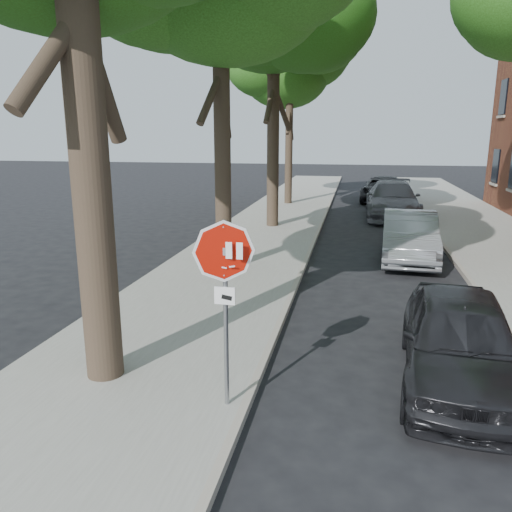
{
  "coord_description": "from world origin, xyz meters",
  "views": [
    {
      "loc": [
        0.93,
        -6.08,
        3.79
      ],
      "look_at": [
        -0.46,
        0.88,
        2.05
      ],
      "focal_mm": 35.0,
      "sensor_mm": 36.0,
      "label": 1
    }
  ],
  "objects_px": {
    "tree_far": "(290,66)",
    "car_d": "(384,189)",
    "car_b": "(409,236)",
    "tree_mid_b": "(274,20)",
    "car_c": "(392,200)",
    "stop_sign": "(225,279)",
    "car_a": "(460,340)"
  },
  "relations": [
    {
      "from": "stop_sign",
      "to": "car_b",
      "type": "relative_size",
      "value": 0.58
    },
    {
      "from": "tree_mid_b",
      "to": "car_b",
      "type": "xyz_separation_m",
      "value": [
        5.02,
        -4.6,
        -7.26
      ]
    },
    {
      "from": "tree_far",
      "to": "car_c",
      "type": "distance_m",
      "value": 8.97
    },
    {
      "from": "car_d",
      "to": "car_b",
      "type": "bearing_deg",
      "value": -83.39
    },
    {
      "from": "car_b",
      "to": "car_d",
      "type": "bearing_deg",
      "value": 93.41
    },
    {
      "from": "car_c",
      "to": "car_a",
      "type": "bearing_deg",
      "value": -89.75
    },
    {
      "from": "stop_sign",
      "to": "car_c",
      "type": "distance_m",
      "value": 18.09
    },
    {
      "from": "car_d",
      "to": "car_a",
      "type": "bearing_deg",
      "value": -83.52
    },
    {
      "from": "car_c",
      "to": "car_d",
      "type": "xyz_separation_m",
      "value": [
        -0.09,
        5.73,
        -0.11
      ]
    },
    {
      "from": "tree_mid_b",
      "to": "car_a",
      "type": "xyz_separation_m",
      "value": [
        5.02,
        -12.62,
        -7.28
      ]
    },
    {
      "from": "tree_mid_b",
      "to": "car_b",
      "type": "relative_size",
      "value": 2.3
    },
    {
      "from": "tree_mid_b",
      "to": "stop_sign",
      "type": "bearing_deg",
      "value": -83.05
    },
    {
      "from": "car_a",
      "to": "car_b",
      "type": "bearing_deg",
      "value": 95.26
    },
    {
      "from": "stop_sign",
      "to": "tree_mid_b",
      "type": "bearing_deg",
      "value": 96.95
    },
    {
      "from": "stop_sign",
      "to": "car_d",
      "type": "height_order",
      "value": "stop_sign"
    },
    {
      "from": "car_b",
      "to": "car_c",
      "type": "distance_m",
      "value": 8.21
    },
    {
      "from": "car_c",
      "to": "car_d",
      "type": "bearing_deg",
      "value": 91.11
    },
    {
      "from": "car_c",
      "to": "car_b",
      "type": "bearing_deg",
      "value": -89.75
    },
    {
      "from": "car_b",
      "to": "car_d",
      "type": "distance_m",
      "value": 13.94
    },
    {
      "from": "tree_mid_b",
      "to": "car_c",
      "type": "height_order",
      "value": "tree_mid_b"
    },
    {
      "from": "tree_far",
      "to": "car_d",
      "type": "bearing_deg",
      "value": 24.16
    },
    {
      "from": "car_b",
      "to": "tree_far",
      "type": "bearing_deg",
      "value": 117.72
    },
    {
      "from": "car_b",
      "to": "car_d",
      "type": "relative_size",
      "value": 0.87
    },
    {
      "from": "stop_sign",
      "to": "car_a",
      "type": "distance_m",
      "value": 3.84
    },
    {
      "from": "car_b",
      "to": "car_c",
      "type": "xyz_separation_m",
      "value": [
        0.0,
        8.21,
        0.09
      ]
    },
    {
      "from": "car_a",
      "to": "tree_mid_b",
      "type": "bearing_deg",
      "value": 116.96
    },
    {
      "from": "car_a",
      "to": "car_c",
      "type": "distance_m",
      "value": 16.23
    },
    {
      "from": "stop_sign",
      "to": "car_b",
      "type": "xyz_separation_m",
      "value": [
        3.3,
        9.55,
        -1.21
      ]
    },
    {
      "from": "car_b",
      "to": "car_d",
      "type": "xyz_separation_m",
      "value": [
        -0.09,
        13.94,
        -0.03
      ]
    },
    {
      "from": "tree_mid_b",
      "to": "car_b",
      "type": "height_order",
      "value": "tree_mid_b"
    },
    {
      "from": "car_c",
      "to": "car_d",
      "type": "distance_m",
      "value": 5.73
    },
    {
      "from": "car_c",
      "to": "car_d",
      "type": "relative_size",
      "value": 1.11
    }
  ]
}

